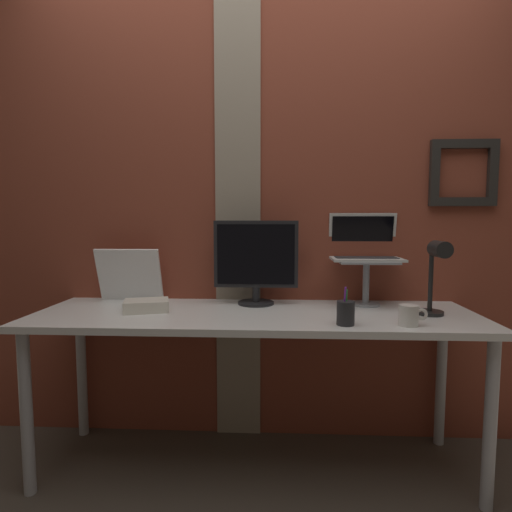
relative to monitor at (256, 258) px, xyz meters
name	(u,v)px	position (x,y,z in m)	size (l,w,h in m)	color
ground_plane	(261,474)	(0.04, -0.24, -0.97)	(6.00, 6.00, 0.00)	#4C4238
brick_wall_back	(265,185)	(0.04, 0.18, 0.38)	(3.15, 0.16, 2.69)	brown
desk	(255,328)	(0.00, -0.18, -0.31)	(2.01, 0.61, 0.74)	white
monitor	(256,258)	(0.00, 0.00, 0.00)	(0.42, 0.18, 0.42)	black
laptop_stand	(366,275)	(0.54, 0.00, -0.08)	(0.28, 0.22, 0.22)	gray
laptop	(364,246)	(0.54, 0.07, 0.06)	(0.34, 0.25, 0.23)	silver
whiteboard_panel	(129,275)	(-0.66, 0.05, -0.10)	(0.33, 0.02, 0.29)	white
desk_lamp	(436,270)	(0.79, -0.24, -0.03)	(0.12, 0.20, 0.33)	black
pen_cup	(346,313)	(0.38, -0.39, -0.18)	(0.07, 0.07, 0.16)	#262628
coffee_mug	(409,315)	(0.63, -0.39, -0.19)	(0.11, 0.08, 0.08)	silver
paper_clutter_stack	(146,305)	(-0.50, -0.18, -0.21)	(0.20, 0.14, 0.05)	silver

